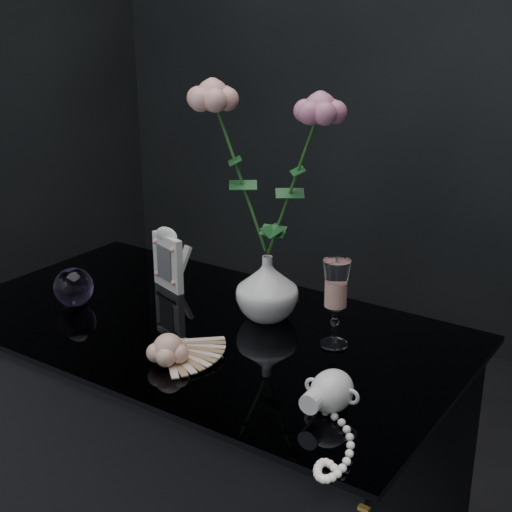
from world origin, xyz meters
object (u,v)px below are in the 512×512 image
Objects in this scene: paperweight at (74,287)px; vase at (267,288)px; picture_frame at (168,258)px; loose_rose at (168,349)px; wine_glass at (335,304)px; pearl_jar at (332,389)px.

vase is at bearing 25.26° from paperweight.
picture_frame reaches higher than loose_rose.
picture_frame is at bearing 61.63° from paperweight.
vase is at bearing 169.15° from wine_glass.
vase reaches higher than paperweight.
paperweight is at bearing -165.29° from wine_glass.
picture_frame reaches higher than paperweight.
paperweight is 0.35m from loose_rose.
picture_frame reaches higher than vase.
vase is 0.80× the size of loose_rose.
pearl_jar is (0.32, 0.03, 0.01)m from loose_rose.
wine_glass is 0.57m from paperweight.
vase is at bearing 15.99° from picture_frame.
vase is 0.37m from pearl_jar.
loose_rose is (-0.04, -0.27, -0.04)m from vase.
picture_frame is 0.37m from loose_rose.
pearl_jar is (0.55, -0.25, -0.04)m from picture_frame.
wine_glass is 1.18× the size of picture_frame.
paperweight reaches higher than pearl_jar.
pearl_jar is (0.10, -0.20, -0.05)m from wine_glass.
pearl_jar is at bearing -40.28° from vase.
wine_glass reaches higher than loose_rose.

